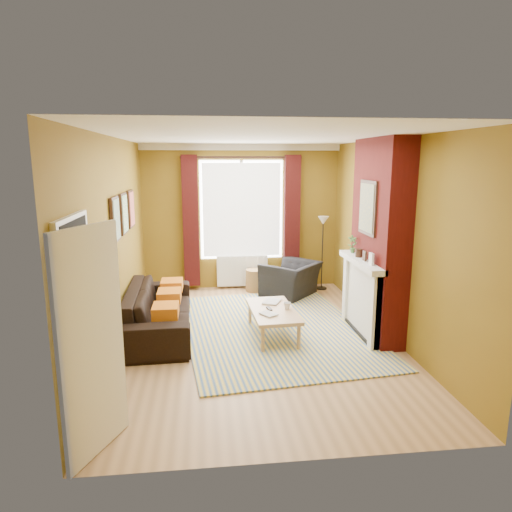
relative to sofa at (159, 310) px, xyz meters
name	(u,v)px	position (x,y,z in m)	size (l,w,h in m)	color
ground	(258,338)	(1.42, -0.42, -0.34)	(5.50, 5.50, 0.00)	#986F45
room_walls	(299,239)	(2.05, -0.14, 1.04)	(3.82, 5.54, 2.83)	brown
striped_rug	(274,328)	(1.70, -0.09, -0.33)	(3.00, 3.89, 0.02)	#375D99
sofa	(159,310)	(0.00, 0.00, 0.00)	(2.31, 0.90, 0.67)	black
armchair	(291,279)	(2.28, 1.59, -0.02)	(0.98, 0.86, 0.64)	black
coffee_table	(273,312)	(1.64, -0.37, 0.03)	(0.67, 1.25, 0.41)	tan
wicker_stool	(255,280)	(1.64, 1.98, -0.12)	(0.39, 0.39, 0.43)	olive
floor_lamp	(323,232)	(2.97, 1.98, 0.80)	(0.27, 0.27, 1.44)	black
book_a	(264,315)	(1.47, -0.65, 0.08)	(0.17, 0.23, 0.02)	#999999
book_b	(265,301)	(1.57, 0.00, 0.08)	(0.22, 0.31, 0.02)	#999999
mug	(287,306)	(1.85, -0.38, 0.12)	(0.10, 0.10, 0.10)	#999999
tv_remote	(269,309)	(1.59, -0.37, 0.08)	(0.07, 0.17, 0.02)	#232326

